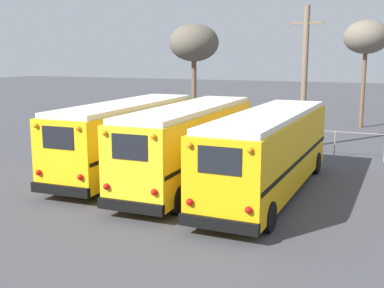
% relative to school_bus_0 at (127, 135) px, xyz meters
% --- Properties ---
extents(ground_plane, '(160.00, 160.00, 0.00)m').
position_rel_school_bus_0_xyz_m(ground_plane, '(3.35, 0.40, -1.77)').
color(ground_plane, '#424247').
extents(school_bus_0, '(2.74, 10.18, 3.26)m').
position_rel_school_bus_0_xyz_m(school_bus_0, '(0.00, 0.00, 0.00)').
color(school_bus_0, yellow).
rests_on(school_bus_0, ground).
extents(school_bus_1, '(2.59, 10.27, 3.30)m').
position_rel_school_bus_0_xyz_m(school_bus_1, '(3.35, -0.60, 0.02)').
color(school_bus_1, yellow).
rests_on(school_bus_1, ground).
extents(school_bus_2, '(2.70, 10.96, 3.20)m').
position_rel_school_bus_0_xyz_m(school_bus_2, '(6.70, -0.66, -0.03)').
color(school_bus_2, '#EAAA0F').
rests_on(school_bus_2, ground).
extents(utility_pole, '(1.80, 0.33, 8.07)m').
position_rel_school_bus_0_xyz_m(utility_pole, '(6.13, 9.42, 2.38)').
color(utility_pole, '#75604C').
rests_on(utility_pole, ground).
extents(bare_tree_0, '(4.09, 4.09, 7.87)m').
position_rel_school_bus_0_xyz_m(bare_tree_0, '(-4.62, 18.59, 4.50)').
color(bare_tree_0, brown).
rests_on(bare_tree_0, ground).
extents(bare_tree_1, '(3.24, 3.24, 7.84)m').
position_rel_school_bus_0_xyz_m(bare_tree_1, '(8.71, 19.18, 4.78)').
color(bare_tree_1, brown).
rests_on(bare_tree_1, ground).
extents(fence_line, '(14.77, 0.06, 1.42)m').
position_rel_school_bus_0_xyz_m(fence_line, '(3.35, 7.19, -0.79)').
color(fence_line, '#939399').
rests_on(fence_line, ground).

